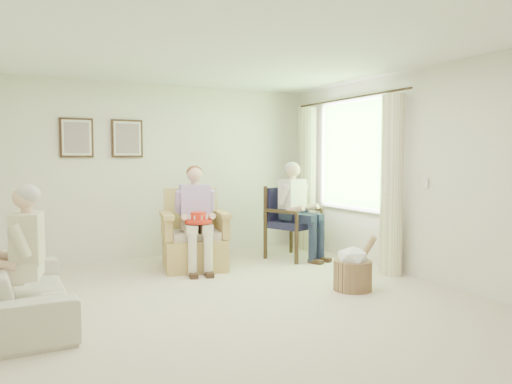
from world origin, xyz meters
TOP-DOWN VIEW (x-y plane):
  - floor at (0.00, 0.00)m, footprint 5.50×5.50m
  - back_wall at (0.00, 2.75)m, footprint 5.00×0.04m
  - front_wall at (0.00, -2.75)m, footprint 5.00×0.04m
  - right_wall at (2.50, 0.00)m, footprint 0.04×5.50m
  - ceiling at (0.00, 0.00)m, footprint 5.00×5.50m
  - window at (2.46, 1.20)m, footprint 0.13×2.50m
  - curtain_left at (2.33, 0.22)m, footprint 0.34×0.34m
  - curtain_right at (2.33, 2.18)m, footprint 0.34×0.34m
  - framed_print_left at (-1.15, 2.71)m, footprint 0.45×0.05m
  - framed_print_right at (-0.45, 2.71)m, footprint 0.45×0.05m
  - wicker_armchair at (0.20, 1.72)m, footprint 0.84×0.83m
  - wood_armchair at (1.76, 1.77)m, footprint 0.68×0.64m
  - sofa at (-1.95, 0.39)m, footprint 1.93×0.76m
  - person_wicker at (0.20, 1.58)m, footprint 0.40×0.62m
  - person_dark at (1.76, 1.60)m, footprint 0.40×0.62m
  - person_sofa at (-1.95, 0.24)m, footprint 0.42×0.62m
  - red_hat at (0.14, 1.38)m, footprint 0.35×0.35m
  - hatbox at (1.42, -0.17)m, footprint 0.52×0.52m

SIDE VIEW (x-z plane):
  - floor at x=0.00m, z-range 0.00..0.00m
  - hatbox at x=1.42m, z-range -0.07..0.57m
  - sofa at x=-1.95m, z-range 0.00..0.56m
  - wicker_armchair at x=0.20m, z-range -0.20..0.88m
  - wood_armchair at x=1.76m, z-range 0.05..1.10m
  - person_sofa at x=-1.95m, z-range 0.08..1.31m
  - red_hat at x=0.14m, z-range 0.64..0.78m
  - person_wicker at x=0.20m, z-range 0.12..1.49m
  - person_dark at x=1.76m, z-range 0.13..1.54m
  - curtain_left at x=2.33m, z-range 0.00..2.30m
  - curtain_right at x=2.33m, z-range 0.00..2.30m
  - back_wall at x=0.00m, z-range 0.00..2.60m
  - front_wall at x=0.00m, z-range 0.00..2.60m
  - right_wall at x=2.50m, z-range 0.00..2.60m
  - window at x=2.46m, z-range 0.77..2.40m
  - framed_print_left at x=-1.15m, z-range 1.51..2.06m
  - framed_print_right at x=-0.45m, z-range 1.51..2.06m
  - ceiling at x=0.00m, z-range 2.59..2.61m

